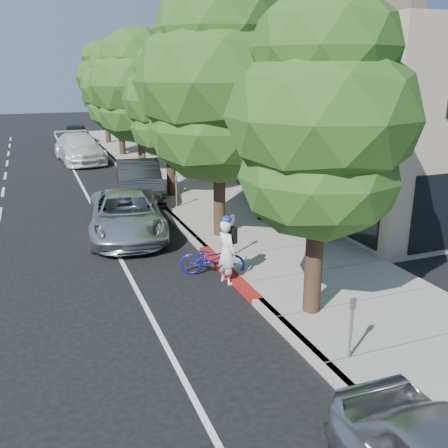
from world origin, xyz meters
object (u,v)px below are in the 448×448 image
silver_suv (126,215)px  white_pickup (79,148)px  street_tree_2 (169,101)px  street_tree_0 (322,122)px  street_tree_5 (104,79)px  street_tree_4 (119,89)px  cyclist (227,252)px  pedestrian (264,195)px  street_tree_1 (219,85)px  bicycle (212,259)px  street_tree_3 (139,87)px  dark_suv_far (76,135)px  dark_sedan (139,181)px

silver_suv → white_pickup: (0.01, 15.38, 0.12)m
street_tree_2 → street_tree_0: bearing=-90.0°
silver_suv → white_pickup: bearing=97.9°
street_tree_0 → street_tree_5: street_tree_5 is taller
street_tree_4 → cyclist: street_tree_4 is taller
pedestrian → street_tree_1: bearing=13.5°
cyclist → bicycle: cyclist is taller
pedestrian → street_tree_4: bearing=-97.1°
cyclist → white_pickup: size_ratio=0.30×
street_tree_1 → street_tree_3: bearing=90.0°
street_tree_0 → street_tree_2: size_ratio=1.06×
white_pickup → dark_suv_far: 7.13m
street_tree_0 → street_tree_4: (-0.00, 24.00, -0.13)m
dark_suv_far → dark_sedan: bearing=-80.5°
cyclist → dark_sedan: 9.72m
bicycle → street_tree_3: bearing=18.7°
street_tree_1 → silver_suv: (-2.85, 1.50, -4.30)m
street_tree_1 → street_tree_4: (0.00, 18.00, -0.70)m
street_tree_0 → street_tree_5: bearing=90.0°
street_tree_4 → dark_sedan: (-1.40, -11.80, -3.50)m
street_tree_3 → street_tree_5: size_ratio=1.00×
dark_sedan → pedestrian: pedestrian is taller
street_tree_1 → street_tree_3: size_ratio=1.08×
dark_sedan → pedestrian: (3.59, -5.03, 0.23)m
dark_sedan → bicycle: bearing=-81.8°
street_tree_0 → street_tree_2: (0.00, 12.00, -0.26)m
street_tree_0 → dark_suv_far: street_tree_0 is taller
street_tree_0 → cyclist: street_tree_0 is taller
cyclist → dark_sedan: (-0.27, 9.72, -0.04)m
silver_suv → white_pickup: white_pickup is taller
silver_suv → pedestrian: 5.07m
dark_sedan → street_tree_2: bearing=-0.4°
street_tree_3 → dark_sedan: 7.06m
dark_sedan → street_tree_0: bearing=-75.9°
street_tree_0 → bicycle: bearing=112.5°
street_tree_5 → dark_suv_far: street_tree_5 is taller
white_pickup → street_tree_1: bearing=-85.3°
street_tree_0 → street_tree_1: bearing=90.0°
street_tree_1 → dark_suv_far: street_tree_1 is taller
street_tree_0 → cyclist: bearing=114.6°
street_tree_1 → bicycle: size_ratio=4.57×
cyclist → silver_suv: (-1.72, 5.02, -0.14)m
street_tree_0 → street_tree_4: street_tree_4 is taller
street_tree_3 → dark_suv_far: 12.81m
street_tree_3 → dark_suv_far: bearing=101.2°
street_tree_0 → street_tree_3: bearing=90.0°
street_tree_3 → street_tree_4: size_ratio=1.06×
street_tree_5 → cyclist: (-1.13, -27.52, -3.96)m
dark_suv_far → pedestrian: size_ratio=2.56×
street_tree_5 → street_tree_2: bearing=-90.0°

